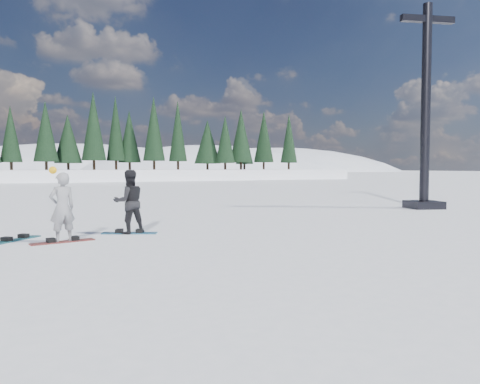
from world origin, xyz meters
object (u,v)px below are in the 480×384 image
snowboarder_man (129,202)px  snowboard_loose_a (15,240)px  snowboarder_woman (62,207)px  lift_tower (425,126)px

snowboarder_man → snowboard_loose_a: snowboarder_man is taller
snowboarder_woman → snowboarder_man: bearing=-172.8°
lift_tower → snowboarder_man: (-13.52, -2.44, -2.76)m
snowboarder_man → snowboarder_woman: bearing=20.3°
snowboarder_woman → snowboarder_man: (1.78, 0.82, 0.02)m
snowboarder_man → snowboard_loose_a: (-2.83, -0.01, -0.86)m
snowboarder_woman → snowboard_loose_a: 1.57m
snowboarder_man → snowboard_loose_a: bearing=-4.2°
lift_tower → snowboarder_woman: size_ratio=4.84×
snowboarder_woman → snowboard_loose_a: (-1.05, 0.81, -0.85)m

